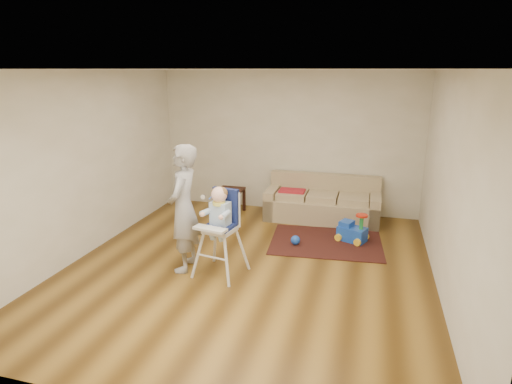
% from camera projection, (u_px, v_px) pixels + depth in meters
% --- Properties ---
extents(ground, '(5.50, 5.50, 0.00)m').
position_uv_depth(ground, '(249.00, 267.00, 6.06)').
color(ground, '#4A3110').
rests_on(ground, ground).
extents(room_envelope, '(5.04, 5.52, 2.72)m').
position_uv_depth(room_envelope, '(258.00, 130.00, 6.03)').
color(room_envelope, beige).
rests_on(room_envelope, ground).
extents(sofa, '(2.07, 0.86, 0.80)m').
position_uv_depth(sofa, '(322.00, 199.00, 7.89)').
color(sofa, tan).
rests_on(sofa, ground).
extents(side_table, '(0.48, 0.48, 0.48)m').
position_uv_depth(side_table, '(231.00, 201.00, 8.29)').
color(side_table, black).
rests_on(side_table, ground).
extents(area_rug, '(1.87, 1.47, 0.01)m').
position_uv_depth(area_rug, '(326.00, 242.00, 6.92)').
color(area_rug, black).
rests_on(area_rug, ground).
extents(ride_on_toy, '(0.52, 0.46, 0.48)m').
position_uv_depth(ride_on_toy, '(352.00, 227.00, 6.91)').
color(ride_on_toy, blue).
rests_on(ride_on_toy, area_rug).
extents(toy_ball, '(0.15, 0.15, 0.15)m').
position_uv_depth(toy_ball, '(295.00, 240.00, 6.79)').
color(toy_ball, blue).
rests_on(toy_ball, area_rug).
extents(high_chair, '(0.67, 0.67, 1.24)m').
position_uv_depth(high_chair, '(220.00, 233.00, 5.71)').
color(high_chair, silver).
rests_on(high_chair, ground).
extents(adult, '(0.48, 0.68, 1.76)m').
position_uv_depth(adult, '(184.00, 209.00, 5.79)').
color(adult, '#949496').
rests_on(adult, ground).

